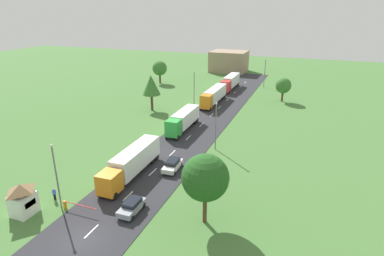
{
  "coord_description": "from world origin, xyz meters",
  "views": [
    {
      "loc": [
        20.28,
        -21.62,
        22.62
      ],
      "look_at": [
        1.52,
        27.81,
        2.87
      ],
      "focal_mm": 30.45,
      "sensor_mm": 36.0,
      "label": 1
    }
  ],
  "objects": [
    {
      "name": "tree_birch",
      "position": [
        -25.04,
        69.42,
        4.65
      ],
      "size": [
        4.52,
        4.52,
        6.95
      ],
      "color": "#513823",
      "rests_on": "ground"
    },
    {
      "name": "road",
      "position": [
        0.0,
        24.5,
        0.03
      ],
      "size": [
        10.0,
        140.0,
        0.06
      ],
      "primitive_type": "cube",
      "color": "#2B2B30",
      "rests_on": "ground"
    },
    {
      "name": "distant_building",
      "position": [
        -9.89,
        96.2,
        3.7
      ],
      "size": [
        12.76,
        10.52,
        7.41
      ],
      "primitive_type": "cube",
      "color": "#9E846B",
      "rests_on": "ground"
    },
    {
      "name": "car_second",
      "position": [
        2.42,
        17.35,
        0.87
      ],
      "size": [
        2.07,
        4.37,
        1.57
      ],
      "color": "white",
      "rests_on": "road"
    },
    {
      "name": "tree_maple",
      "position": [
        13.3,
        61.34,
        4.08
      ],
      "size": [
        3.91,
        3.91,
        6.07
      ],
      "color": "#513823",
      "rests_on": "ground"
    },
    {
      "name": "ground_plane",
      "position": [
        0.0,
        0.0,
        0.0
      ],
      "size": [
        280.0,
        280.0,
        0.0
      ],
      "primitive_type": "plane",
      "color": "#477538"
    },
    {
      "name": "truck_lead",
      "position": [
        -2.23,
        13.82,
        2.18
      ],
      "size": [
        2.67,
        13.49,
        3.74
      ],
      "color": "orange",
      "rests_on": "road"
    },
    {
      "name": "lamppost_third",
      "position": [
        -6.02,
        49.1,
        4.83
      ],
      "size": [
        0.36,
        0.36,
        8.69
      ],
      "color": "slate",
      "rests_on": "ground"
    },
    {
      "name": "truck_third",
      "position": [
        -2.32,
        53.16,
        2.19
      ],
      "size": [
        2.55,
        14.07,
        3.65
      ],
      "color": "orange",
      "rests_on": "road"
    },
    {
      "name": "tree_oak",
      "position": [
        10.77,
        7.41,
        5.57
      ],
      "size": [
        5.16,
        5.16,
        8.18
      ],
      "color": "#513823",
      "rests_on": "ground"
    },
    {
      "name": "truck_second",
      "position": [
        -2.46,
        33.46,
        2.12
      ],
      "size": [
        2.58,
        11.84,
        3.54
      ],
      "color": "green",
      "rests_on": "road"
    },
    {
      "name": "guard_booth",
      "position": [
        -9.22,
        1.4,
        1.98
      ],
      "size": [
        2.55,
        2.94,
        3.89
      ],
      "color": "white",
      "rests_on": "ground"
    },
    {
      "name": "lamppost_fourth",
      "position": [
        6.46,
        75.21,
        4.75
      ],
      "size": [
        0.36,
        0.36,
        8.54
      ],
      "color": "slate",
      "rests_on": "ground"
    },
    {
      "name": "lamppost_second",
      "position": [
        6.1,
        26.8,
        4.61
      ],
      "size": [
        0.36,
        0.36,
        8.26
      ],
      "color": "slate",
      "rests_on": "ground"
    },
    {
      "name": "person_lead",
      "position": [
        -8.13,
        4.99,
        0.85
      ],
      "size": [
        0.38,
        0.22,
        1.64
      ],
      "color": "black",
      "rests_on": "ground"
    },
    {
      "name": "car_lead",
      "position": [
        2.29,
        6.02,
        0.85
      ],
      "size": [
        1.84,
        3.99,
        1.5
      ],
      "color": "#8C939E",
      "rests_on": "road"
    },
    {
      "name": "lane_marking_centre",
      "position": [
        0.0,
        19.66,
        0.07
      ],
      "size": [
        0.16,
        120.53,
        0.01
      ],
      "color": "white",
      "rests_on": "road"
    },
    {
      "name": "truck_fourth",
      "position": [
        -2.31,
        69.26,
        2.21
      ],
      "size": [
        2.53,
        12.83,
        3.79
      ],
      "color": "red",
      "rests_on": "road"
    },
    {
      "name": "lamppost_lead",
      "position": [
        -6.27,
        3.99,
        4.59
      ],
      "size": [
        0.36,
        0.36,
        8.23
      ],
      "color": "slate",
      "rests_on": "ground"
    },
    {
      "name": "tree_pine",
      "position": [
        -14.12,
        42.87,
        5.92
      ],
      "size": [
        4.11,
        4.11,
        8.24
      ],
      "color": "#513823",
      "rests_on": "ground"
    },
    {
      "name": "barrier_gate",
      "position": [
        -4.8,
        3.9,
        0.69
      ],
      "size": [
        4.64,
        0.28,
        1.05
      ],
      "color": "orange",
      "rests_on": "ground"
    }
  ]
}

